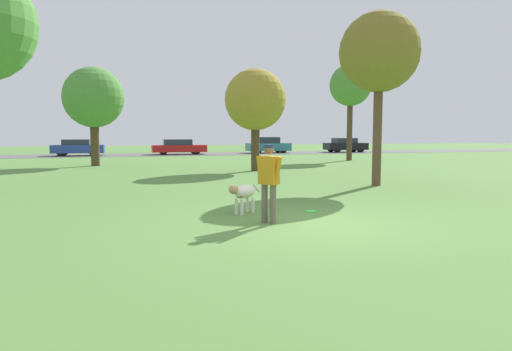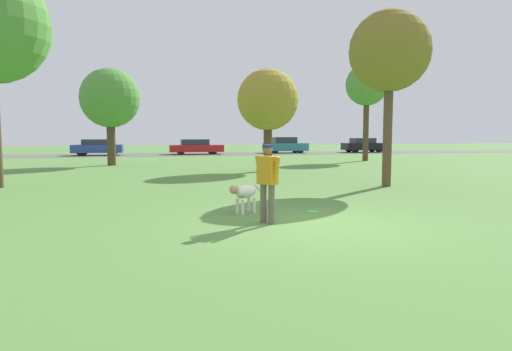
{
  "view_description": "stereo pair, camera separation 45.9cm",
  "coord_description": "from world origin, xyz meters",
  "px_view_note": "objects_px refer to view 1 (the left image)",
  "views": [
    {
      "loc": [
        -3.61,
        -8.11,
        1.78
      ],
      "look_at": [
        -0.89,
        0.94,
        0.9
      ],
      "focal_mm": 32.0,
      "sensor_mm": 36.0,
      "label": 1
    },
    {
      "loc": [
        -3.17,
        -8.24,
        1.78
      ],
      "look_at": [
        -0.89,
        0.94,
        0.9
      ],
      "focal_mm": 32.0,
      "sensor_mm": 36.0,
      "label": 2
    }
  ],
  "objects_px": {
    "tree_near_right": "(379,53)",
    "parked_car_red": "(179,147)",
    "parked_car_teal": "(268,145)",
    "tree_far_left": "(93,98)",
    "parked_car_black": "(345,145)",
    "frisbee": "(311,211)",
    "parked_car_blue": "(78,148)",
    "tree_far_right": "(350,86)",
    "person": "(269,178)",
    "tree_mid_center": "(255,100)",
    "dog": "(243,193)"
  },
  "relations": [
    {
      "from": "tree_mid_center",
      "to": "parked_car_red",
      "type": "bearing_deg",
      "value": 94.36
    },
    {
      "from": "frisbee",
      "to": "parked_car_teal",
      "type": "bearing_deg",
      "value": 73.58
    },
    {
      "from": "parked_car_blue",
      "to": "parked_car_black",
      "type": "distance_m",
      "value": 23.48
    },
    {
      "from": "person",
      "to": "tree_far_right",
      "type": "bearing_deg",
      "value": 115.5
    },
    {
      "from": "frisbee",
      "to": "tree_near_right",
      "type": "height_order",
      "value": "tree_near_right"
    },
    {
      "from": "tree_mid_center",
      "to": "parked_car_blue",
      "type": "relative_size",
      "value": 1.21
    },
    {
      "from": "frisbee",
      "to": "parked_car_black",
      "type": "xyz_separation_m",
      "value": [
        16.24,
        29.19,
        0.66
      ]
    },
    {
      "from": "tree_far_right",
      "to": "tree_far_left",
      "type": "xyz_separation_m",
      "value": [
        -15.7,
        -0.5,
        -1.14
      ]
    },
    {
      "from": "dog",
      "to": "parked_car_blue",
      "type": "bearing_deg",
      "value": -113.87
    },
    {
      "from": "person",
      "to": "parked_car_black",
      "type": "xyz_separation_m",
      "value": [
        17.59,
        30.18,
        -0.24
      ]
    },
    {
      "from": "tree_near_right",
      "to": "parked_car_red",
      "type": "relative_size",
      "value": 1.29
    },
    {
      "from": "frisbee",
      "to": "tree_far_right",
      "type": "bearing_deg",
      "value": 59.35
    },
    {
      "from": "frisbee",
      "to": "parked_car_teal",
      "type": "relative_size",
      "value": 0.07
    },
    {
      "from": "parked_car_red",
      "to": "parked_car_teal",
      "type": "relative_size",
      "value": 1.16
    },
    {
      "from": "parked_car_teal",
      "to": "parked_car_black",
      "type": "height_order",
      "value": "parked_car_teal"
    },
    {
      "from": "dog",
      "to": "frisbee",
      "type": "distance_m",
      "value": 1.63
    },
    {
      "from": "person",
      "to": "tree_near_right",
      "type": "bearing_deg",
      "value": 100.66
    },
    {
      "from": "frisbee",
      "to": "parked_car_blue",
      "type": "bearing_deg",
      "value": 104.04
    },
    {
      "from": "parked_car_black",
      "to": "tree_near_right",
      "type": "bearing_deg",
      "value": -112.93
    },
    {
      "from": "tree_near_right",
      "to": "tree_far_left",
      "type": "height_order",
      "value": "tree_near_right"
    },
    {
      "from": "person",
      "to": "parked_car_red",
      "type": "relative_size",
      "value": 0.35
    },
    {
      "from": "tree_near_right",
      "to": "frisbee",
      "type": "bearing_deg",
      "value": -135.41
    },
    {
      "from": "tree_near_right",
      "to": "dog",
      "type": "bearing_deg",
      "value": -145.35
    },
    {
      "from": "tree_far_left",
      "to": "parked_car_black",
      "type": "xyz_separation_m",
      "value": [
        21.64,
        12.3,
        -3.0
      ]
    },
    {
      "from": "person",
      "to": "tree_far_left",
      "type": "bearing_deg",
      "value": 160.63
    },
    {
      "from": "person",
      "to": "tree_mid_center",
      "type": "xyz_separation_m",
      "value": [
        3.37,
        12.18,
        2.4
      ]
    },
    {
      "from": "parked_car_teal",
      "to": "parked_car_black",
      "type": "distance_m",
      "value": 7.51
    },
    {
      "from": "frisbee",
      "to": "tree_near_right",
      "type": "relative_size",
      "value": 0.05
    },
    {
      "from": "dog",
      "to": "tree_near_right",
      "type": "xyz_separation_m",
      "value": [
        5.78,
        4.0,
        3.96
      ]
    },
    {
      "from": "tree_far_right",
      "to": "tree_near_right",
      "type": "bearing_deg",
      "value": -114.68
    },
    {
      "from": "parked_car_teal",
      "to": "frisbee",
      "type": "bearing_deg",
      "value": -105.44
    },
    {
      "from": "tree_far_left",
      "to": "parked_car_red",
      "type": "height_order",
      "value": "tree_far_left"
    },
    {
      "from": "tree_near_right",
      "to": "tree_far_left",
      "type": "relative_size",
      "value": 1.09
    },
    {
      "from": "frisbee",
      "to": "tree_near_right",
      "type": "xyz_separation_m",
      "value": [
        4.23,
        4.17,
        4.42
      ]
    },
    {
      "from": "tree_far_right",
      "to": "tree_far_left",
      "type": "height_order",
      "value": "tree_far_right"
    },
    {
      "from": "frisbee",
      "to": "tree_near_right",
      "type": "distance_m",
      "value": 7.4
    },
    {
      "from": "tree_far_right",
      "to": "parked_car_teal",
      "type": "distance_m",
      "value": 13.04
    },
    {
      "from": "tree_far_left",
      "to": "parked_car_black",
      "type": "relative_size",
      "value": 1.34
    },
    {
      "from": "parked_car_black",
      "to": "parked_car_blue",
      "type": "bearing_deg",
      "value": -176.7
    },
    {
      "from": "parked_car_red",
      "to": "frisbee",
      "type": "bearing_deg",
      "value": -90.54
    },
    {
      "from": "person",
      "to": "tree_far_right",
      "type": "distance_m",
      "value": 22.1
    },
    {
      "from": "person",
      "to": "tree_mid_center",
      "type": "height_order",
      "value": "tree_mid_center"
    },
    {
      "from": "tree_far_right",
      "to": "parked_car_blue",
      "type": "relative_size",
      "value": 1.58
    },
    {
      "from": "tree_near_right",
      "to": "parked_car_teal",
      "type": "bearing_deg",
      "value": 79.96
    },
    {
      "from": "tree_near_right",
      "to": "parked_car_black",
      "type": "xyz_separation_m",
      "value": [
        12.01,
        25.02,
        -3.76
      ]
    },
    {
      "from": "frisbee",
      "to": "person",
      "type": "bearing_deg",
      "value": -143.61
    },
    {
      "from": "tree_mid_center",
      "to": "dog",
      "type": "bearing_deg",
      "value": -107.99
    },
    {
      "from": "person",
      "to": "tree_far_right",
      "type": "height_order",
      "value": "tree_far_right"
    },
    {
      "from": "frisbee",
      "to": "parked_car_red",
      "type": "xyz_separation_m",
      "value": [
        0.66,
        29.08,
        0.62
      ]
    },
    {
      "from": "dog",
      "to": "tree_far_left",
      "type": "bearing_deg",
      "value": -112.11
    }
  ]
}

